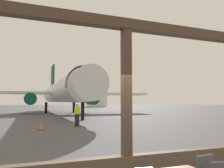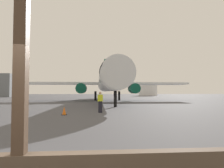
% 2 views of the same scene
% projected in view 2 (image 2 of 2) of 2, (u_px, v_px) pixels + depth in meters
% --- Properties ---
extents(ground_plane, '(220.00, 220.00, 0.00)m').
position_uv_depth(ground_plane, '(91.00, 100.00, 42.98)').
color(ground_plane, '#4C4C51').
extents(window_frame, '(7.99, 0.24, 3.81)m').
position_uv_depth(window_frame, '(20.00, 116.00, 3.19)').
color(window_frame, brown).
rests_on(window_frame, ground).
extents(airplane, '(31.36, 36.79, 10.49)m').
position_uv_depth(airplane, '(108.00, 82.00, 36.59)').
color(airplane, silver).
rests_on(airplane, ground).
extents(ground_crew_worker, '(0.44, 0.41, 1.74)m').
position_uv_depth(ground_crew_worker, '(100.00, 102.00, 15.92)').
color(ground_crew_worker, black).
rests_on(ground_crew_worker, ground).
extents(traffic_cone, '(0.36, 0.36, 0.61)m').
position_uv_depth(traffic_cone, '(64.00, 111.00, 14.37)').
color(traffic_cone, orange).
rests_on(traffic_cone, ground).
extents(fuel_storage_tank, '(8.49, 8.49, 5.78)m').
position_uv_depth(fuel_storage_tank, '(148.00, 89.00, 88.97)').
color(fuel_storage_tank, white).
rests_on(fuel_storage_tank, ground).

